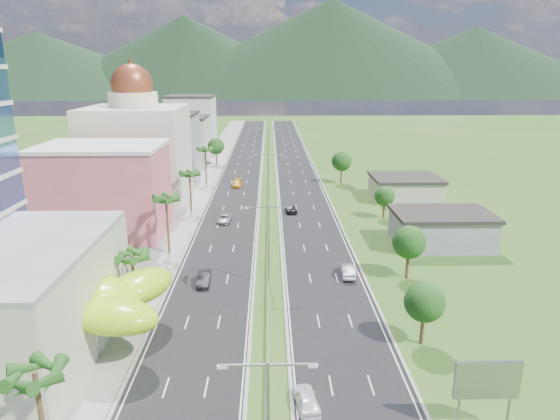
{
  "coord_description": "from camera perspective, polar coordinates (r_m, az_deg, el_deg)",
  "views": [
    {
      "loc": [
        0.19,
        -51.14,
        27.97
      ],
      "look_at": [
        1.75,
        21.84,
        7.0
      ],
      "focal_mm": 32.0,
      "sensor_mm": 36.0,
      "label": 1
    }
  ],
  "objects": [
    {
      "name": "palm_tree_c",
      "position": [
        77.3,
        -12.9,
        1.03
      ],
      "size": [
        3.6,
        3.6,
        9.6
      ],
      "color": "#47301C",
      "rests_on": "ground"
    },
    {
      "name": "car_white_near_right",
      "position": [
        45.34,
        3.03,
        -20.79
      ],
      "size": [
        2.48,
        4.79,
        1.56
      ],
      "primitive_type": "imported",
      "rotation": [
        0.0,
        0.0,
        3.29
      ],
      "color": "white",
      "rests_on": "road_right"
    },
    {
      "name": "road_left",
      "position": [
        144.09,
        -4.28,
        4.8
      ],
      "size": [
        11.0,
        260.0,
        0.04
      ],
      "primitive_type": "cube",
      "color": "black",
      "rests_on": "ground"
    },
    {
      "name": "car_silver_mid_left",
      "position": [
        93.78,
        -6.35,
        -0.97
      ],
      "size": [
        2.65,
        5.06,
        1.36
      ],
      "primitive_type": "imported",
      "rotation": [
        0.0,
        0.0,
        -0.08
      ],
      "color": "#A7ABAF",
      "rests_on": "road_left"
    },
    {
      "name": "leafy_tree_ra",
      "position": [
        54.01,
        16.18,
        -10.09
      ],
      "size": [
        4.2,
        4.2,
        6.9
      ],
      "color": "#47301C",
      "rests_on": "ground"
    },
    {
      "name": "streetlight_median_b",
      "position": [
        64.72,
        -1.33,
        -3.12
      ],
      "size": [
        6.04,
        0.25,
        11.0
      ],
      "color": "gray",
      "rests_on": "ground"
    },
    {
      "name": "palm_tree_e",
      "position": [
        123.73,
        -8.55,
        6.71
      ],
      "size": [
        3.6,
        3.6,
        9.4
      ],
      "color": "#47301C",
      "rests_on": "ground"
    },
    {
      "name": "midrise_grey",
      "position": [
        135.41,
        -12.9,
        7.15
      ],
      "size": [
        16.0,
        15.0,
        16.0
      ],
      "primitive_type": "cube",
      "color": "gray",
      "rests_on": "ground"
    },
    {
      "name": "streetlight_median_d",
      "position": [
        147.67,
        -1.3,
        7.76
      ],
      "size": [
        6.04,
        0.25,
        11.0
      ],
      "color": "gray",
      "rests_on": "ground"
    },
    {
      "name": "car_dark_left",
      "position": [
        67.88,
        -8.7,
        -7.76
      ],
      "size": [
        1.76,
        4.69,
        1.53
      ],
      "primitive_type": "imported",
      "rotation": [
        0.0,
        0.0,
        0.03
      ],
      "color": "black",
      "rests_on": "road_left"
    },
    {
      "name": "shed_near",
      "position": [
        84.97,
        17.96,
        -2.22
      ],
      "size": [
        15.0,
        10.0,
        5.0
      ],
      "primitive_type": "cube",
      "color": "gray",
      "rests_on": "ground"
    },
    {
      "name": "leafy_tree_lfar",
      "position": [
        148.68,
        -7.33,
        7.24
      ],
      "size": [
        4.9,
        4.9,
        8.05
      ],
      "color": "#47301C",
      "rests_on": "ground"
    },
    {
      "name": "lime_canopy",
      "position": [
        56.19,
        -22.47,
        -9.42
      ],
      "size": [
        18.0,
        15.0,
        7.4
      ],
      "color": "#A6E015",
      "rests_on": "ground"
    },
    {
      "name": "leafy_tree_rd",
      "position": [
        124.47,
        7.06,
        5.54
      ],
      "size": [
        4.9,
        4.9,
        8.05
      ],
      "color": "#47301C",
      "rests_on": "ground"
    },
    {
      "name": "car_yellow_far_left",
      "position": [
        121.64,
        -4.91,
        3.07
      ],
      "size": [
        2.34,
        5.37,
        1.54
      ],
      "primitive_type": "imported",
      "rotation": [
        0.0,
        0.0,
        -0.04
      ],
      "color": "gold",
      "rests_on": "road_left"
    },
    {
      "name": "midrise_beige",
      "position": [
        157.01,
        -11.29,
        7.86
      ],
      "size": [
        16.0,
        15.0,
        13.0
      ],
      "primitive_type": "cube",
      "color": "#BEB59C",
      "rests_on": "ground"
    },
    {
      "name": "mountain_ridge",
      "position": [
        505.47,
        5.71,
        12.78
      ],
      "size": [
        860.0,
        140.0,
        90.0
      ],
      "primitive_type": null,
      "color": "black",
      "rests_on": "ground"
    },
    {
      "name": "palm_tree_d",
      "position": [
        99.53,
        -10.29,
        3.92
      ],
      "size": [
        3.6,
        3.6,
        8.6
      ],
      "color": "#47301C",
      "rests_on": "ground"
    },
    {
      "name": "sidewalk_left",
      "position": [
        144.9,
        -8.04,
        4.76
      ],
      "size": [
        7.0,
        260.0,
        0.12
      ],
      "primitive_type": "cube",
      "color": "gray",
      "rests_on": "ground"
    },
    {
      "name": "domed_building",
      "position": [
        111.07,
        -16.03,
        6.81
      ],
      "size": [
        20.0,
        20.0,
        28.7
      ],
      "color": "beige",
      "rests_on": "ground"
    },
    {
      "name": "billboard",
      "position": [
        43.99,
        22.59,
        -17.71
      ],
      "size": [
        5.2,
        0.35,
        6.2
      ],
      "color": "gray",
      "rests_on": "ground"
    },
    {
      "name": "palm_tree_b",
      "position": [
        59.22,
        -16.57,
        -5.35
      ],
      "size": [
        3.6,
        3.6,
        8.1
      ],
      "color": "#47301C",
      "rests_on": "ground"
    },
    {
      "name": "pink_shophouse",
      "position": [
        90.15,
        -19.42,
        1.98
      ],
      "size": [
        20.0,
        15.0,
        15.0
      ],
      "primitive_type": "cube",
      "color": "#D5575A",
      "rests_on": "ground"
    },
    {
      "name": "leafy_tree_rc",
      "position": [
        96.64,
        11.86,
        1.55
      ],
      "size": [
        3.85,
        3.85,
        6.33
      ],
      "color": "#47301C",
      "rests_on": "ground"
    },
    {
      "name": "median_guardrail",
      "position": [
        126.13,
        -1.28,
        3.5
      ],
      "size": [
        0.1,
        216.06,
        0.76
      ],
      "color": "gray",
      "rests_on": "ground"
    },
    {
      "name": "leafy_tree_rb",
      "position": [
        69.72,
        14.53,
        -3.59
      ],
      "size": [
        4.55,
        4.55,
        7.47
      ],
      "color": "#47301C",
      "rests_on": "ground"
    },
    {
      "name": "midrise_white",
      "position": [
        179.23,
        -10.09,
        9.71
      ],
      "size": [
        16.0,
        15.0,
        18.0
      ],
      "primitive_type": "cube",
      "color": "silver",
      "rests_on": "ground"
    },
    {
      "name": "car_silver_right",
      "position": [
        70.12,
        7.7,
        -6.86
      ],
      "size": [
        1.84,
        5.05,
        1.65
      ],
      "primitive_type": "imported",
      "rotation": [
        0.0,
        0.0,
        3.12
      ],
      "color": "#9B9DA2",
      "rests_on": "road_right"
    },
    {
      "name": "streetlight_median_e",
      "position": [
        192.32,
        -1.29,
        9.69
      ],
      "size": [
        6.04,
        0.25,
        11.0
      ],
      "color": "gray",
      "rests_on": "ground"
    },
    {
      "name": "shed_far",
      "position": [
        113.22,
        14.09,
        2.38
      ],
      "size": [
        14.0,
        12.0,
        4.4
      ],
      "primitive_type": "cube",
      "color": "#BEB59C",
      "rests_on": "ground"
    },
    {
      "name": "streetlight_median_c",
      "position": [
        103.34,
        -1.31,
        4.17
      ],
      "size": [
        6.04,
        0.25,
        11.0
      ],
      "color": "gray",
      "rests_on": "ground"
    },
    {
      "name": "car_dark_far_right",
      "position": [
        99.58,
        1.28,
        0.12
      ],
      "size": [
        2.34,
        4.72,
        1.28
      ],
      "primitive_type": "imported",
      "rotation": [
        0.0,
        0.0,
        3.19
      ],
      "color": "black",
      "rests_on": "road_right"
    },
    {
      "name": "ground",
      "position": [
        58.29,
        -1.29,
        -12.65
      ],
      "size": [
        500.0,
        500.0,
        0.0
      ],
      "primitive_type": "plane",
      "color": "#2D5119",
      "rests_on": "ground"
    },
    {
      "name": "palm_tree_a",
      "position": [
        38.64,
        -26.17,
        -16.88
      ],
      "size": [
        3.6,
        3.6,
        9.1
      ],
      "color": "#47301C",
      "rests_on": "ground"
    },
    {
      "name": "road_right",
      "position": [
        144.07,
        1.71,
        4.83
      ],
      "size": [
        11.0,
        260.0,
        0.04
      ],
      "primitive_type": "cube",
      "color": "black",
      "rests_on": "ground"
    },
    {
      "name": "motorcycle",
      "position": [
        69.11,
        -10.69,
        -7.48
      ],
      "size": [
        0.92,
        2.24,
        1.39
      ],
      "primitive_type": "imported",
      "rotation": [
        0.0,
        0.0,
        0.12
      ],
      "color": "black",
      "rests_on": "road_left"
    }
  ]
}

